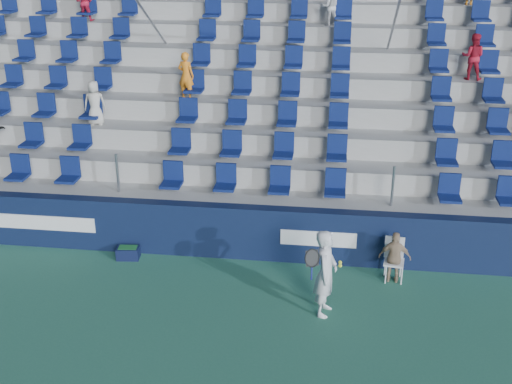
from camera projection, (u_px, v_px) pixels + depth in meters
The scene contains 7 objects.
ground at pixel (224, 343), 11.18m from camera, with size 70.00×70.00×0.00m, color #2F6F56.
sponsor_wall at pixel (249, 232), 13.83m from camera, with size 24.00×0.32×1.20m.
grandstand at pixel (274, 103), 17.89m from camera, with size 24.00×8.17×6.63m.
tennis_player at pixel (326, 273), 11.72m from camera, with size 0.69×0.68×1.70m.
line_judge_chair at pixel (394, 256), 13.04m from camera, with size 0.44×0.45×0.90m.
line_judge at pixel (395, 257), 12.89m from camera, with size 0.64×0.27×1.10m, color tan.
ball_bin at pixel (128, 252), 13.95m from camera, with size 0.51×0.36×0.27m.
Camera 1 is at (1.75, -9.14, 6.75)m, focal length 45.00 mm.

